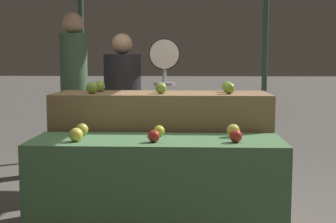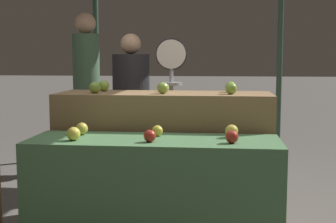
# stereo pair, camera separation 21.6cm
# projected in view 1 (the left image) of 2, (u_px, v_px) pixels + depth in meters

# --- Properties ---
(display_counter_front) EXTENTS (1.67, 0.55, 0.78)m
(display_counter_front) POSITION_uv_depth(u_px,v_px,m) (157.00, 196.00, 3.15)
(display_counter_front) COLOR #4C7A4C
(display_counter_front) RESTS_ON ground_plane
(display_counter_back) EXTENTS (1.67, 0.55, 1.04)m
(display_counter_back) POSITION_uv_depth(u_px,v_px,m) (162.00, 158.00, 3.73)
(display_counter_back) COLOR olive
(display_counter_back) RESTS_ON ground_plane
(apple_front_0) EXTENTS (0.09, 0.09, 0.09)m
(apple_front_0) POSITION_uv_depth(u_px,v_px,m) (76.00, 135.00, 3.00)
(apple_front_0) COLOR yellow
(apple_front_0) RESTS_ON display_counter_front
(apple_front_1) EXTENTS (0.08, 0.08, 0.08)m
(apple_front_1) POSITION_uv_depth(u_px,v_px,m) (154.00, 136.00, 2.98)
(apple_front_1) COLOR #AD281E
(apple_front_1) RESTS_ON display_counter_front
(apple_front_2) EXTENTS (0.08, 0.08, 0.08)m
(apple_front_2) POSITION_uv_depth(u_px,v_px,m) (236.00, 136.00, 2.97)
(apple_front_2) COLOR #AD281E
(apple_front_2) RESTS_ON display_counter_front
(apple_front_3) EXTENTS (0.09, 0.09, 0.09)m
(apple_front_3) POSITION_uv_depth(u_px,v_px,m) (82.00, 130.00, 3.23)
(apple_front_3) COLOR gold
(apple_front_3) RESTS_ON display_counter_front
(apple_front_4) EXTENTS (0.08, 0.08, 0.08)m
(apple_front_4) POSITION_uv_depth(u_px,v_px,m) (159.00, 131.00, 3.21)
(apple_front_4) COLOR gold
(apple_front_4) RESTS_ON display_counter_front
(apple_front_5) EXTENTS (0.09, 0.09, 0.09)m
(apple_front_5) POSITION_uv_depth(u_px,v_px,m) (233.00, 130.00, 3.18)
(apple_front_5) COLOR gold
(apple_front_5) RESTS_ON display_counter_front
(apple_back_0) EXTENTS (0.09, 0.09, 0.09)m
(apple_back_0) POSITION_uv_depth(u_px,v_px,m) (92.00, 88.00, 3.57)
(apple_back_0) COLOR #7AA338
(apple_back_0) RESTS_ON display_counter_back
(apple_back_1) EXTENTS (0.09, 0.09, 0.09)m
(apple_back_1) POSITION_uv_depth(u_px,v_px,m) (161.00, 88.00, 3.56)
(apple_back_1) COLOR #7AA338
(apple_back_1) RESTS_ON display_counter_back
(apple_back_2) EXTENTS (0.09, 0.09, 0.09)m
(apple_back_2) POSITION_uv_depth(u_px,v_px,m) (229.00, 88.00, 3.54)
(apple_back_2) COLOR #7AA338
(apple_back_2) RESTS_ON display_counter_back
(apple_back_3) EXTENTS (0.09, 0.09, 0.09)m
(apple_back_3) POSITION_uv_depth(u_px,v_px,m) (100.00, 86.00, 3.79)
(apple_back_3) COLOR #84AD3D
(apple_back_3) RESTS_ON display_counter_back
(apple_back_4) EXTENTS (0.07, 0.07, 0.07)m
(apple_back_4) POSITION_uv_depth(u_px,v_px,m) (161.00, 87.00, 3.77)
(apple_back_4) COLOR #8EB247
(apple_back_4) RESTS_ON display_counter_back
(apple_back_5) EXTENTS (0.09, 0.09, 0.09)m
(apple_back_5) POSITION_uv_depth(u_px,v_px,m) (227.00, 87.00, 3.75)
(apple_back_5) COLOR #84AD3D
(apple_back_5) RESTS_ON display_counter_back
(produce_scale) EXTENTS (0.29, 0.20, 1.49)m
(produce_scale) POSITION_uv_depth(u_px,v_px,m) (164.00, 82.00, 4.33)
(produce_scale) COLOR #99999E
(produce_scale) RESTS_ON ground_plane
(person_vendor_at_scale) EXTENTS (0.49, 0.49, 1.55)m
(person_vendor_at_scale) POSITION_uv_depth(u_px,v_px,m) (123.00, 101.00, 4.65)
(person_vendor_at_scale) COLOR #2D2D38
(person_vendor_at_scale) RESTS_ON ground_plane
(person_customer_left) EXTENTS (0.37, 0.37, 1.82)m
(person_customer_left) POSITION_uv_depth(u_px,v_px,m) (74.00, 78.00, 5.34)
(person_customer_left) COLOR #2D2D38
(person_customer_left) RESTS_ON ground_plane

